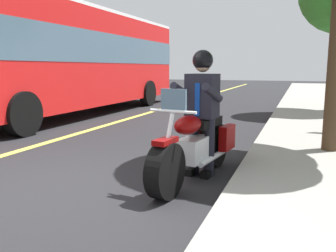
# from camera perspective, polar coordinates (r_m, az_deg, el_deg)

# --- Properties ---
(ground_plane) EXTENTS (80.00, 80.00, 0.00)m
(ground_plane) POSITION_cam_1_polar(r_m,az_deg,el_deg) (4.66, -17.09, -9.79)
(ground_plane) COLOR black
(motorcycle_main) EXTENTS (2.22, 0.78, 1.26)m
(motorcycle_main) POSITION_cam_1_polar(r_m,az_deg,el_deg) (4.77, 4.52, -3.30)
(motorcycle_main) COLOR black
(motorcycle_main) RESTS_ON ground_plane
(rider_main) EXTENTS (0.67, 0.61, 1.74)m
(rider_main) POSITION_cam_1_polar(r_m,az_deg,el_deg) (4.85, 5.49, 3.89)
(rider_main) COLOR black
(rider_main) RESTS_ON ground_plane
(bus_far) EXTENTS (11.05, 2.70, 3.30)m
(bus_far) POSITION_cam_1_polar(r_m,az_deg,el_deg) (11.81, -15.29, 10.92)
(bus_far) COLOR red
(bus_far) RESTS_ON ground_plane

